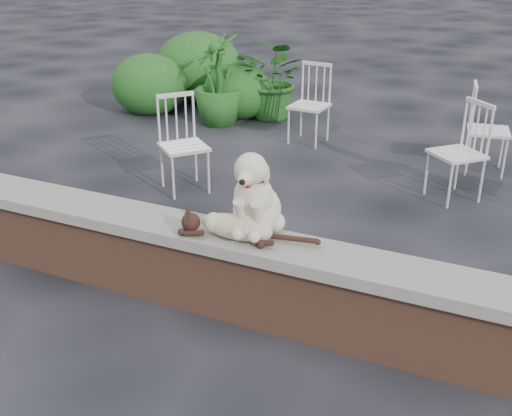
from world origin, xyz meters
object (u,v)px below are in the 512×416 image
at_px(dog, 257,190).
at_px(chair_e, 489,129).
at_px(potted_plant_b, 218,80).
at_px(cat, 236,226).
at_px(chair_b, 309,105).
at_px(chair_d, 457,152).
at_px(chair_a, 184,145).
at_px(potted_plant_a, 275,79).

bearing_deg(dog, chair_e, 65.67).
bearing_deg(potted_plant_b, cat, -60.58).
xyz_separation_m(chair_b, chair_e, (2.06, -0.15, 0.00)).
bearing_deg(chair_d, chair_b, -165.49).
xyz_separation_m(chair_a, chair_b, (0.57, 1.95, 0.00)).
distance_m(chair_a, chair_b, 2.03).
height_order(cat, potted_plant_a, potted_plant_a).
distance_m(chair_b, potted_plant_a, 1.13).
relative_size(dog, potted_plant_a, 0.54).
relative_size(dog, chair_b, 0.63).
distance_m(dog, cat, 0.26).
bearing_deg(cat, dog, 55.50).
xyz_separation_m(chair_e, potted_plant_a, (-2.85, 0.96, 0.08)).
relative_size(cat, potted_plant_a, 0.98).
bearing_deg(potted_plant_a, chair_d, -34.84).
xyz_separation_m(cat, potted_plant_b, (-2.24, 3.97, -0.08)).
bearing_deg(potted_plant_b, chair_a, -70.33).
relative_size(chair_a, chair_e, 1.00).
relative_size(dog, chair_e, 0.63).
distance_m(chair_d, chair_b, 2.14).
distance_m(chair_d, chair_a, 2.60).
bearing_deg(chair_a, dog, -96.45).
relative_size(dog, chair_d, 0.63).
distance_m(dog, chair_a, 2.26).
xyz_separation_m(chair_d, chair_b, (-1.87, 1.05, 0.00)).
bearing_deg(potted_plant_b, dog, -58.75).
height_order(chair_d, chair_a, same).
relative_size(chair_d, chair_b, 1.00).
bearing_deg(potted_plant_b, chair_d, -22.03).
height_order(chair_e, potted_plant_b, potted_plant_b).
distance_m(chair_b, chair_e, 2.06).
bearing_deg(chair_d, chair_a, -116.02).
xyz_separation_m(dog, chair_d, (0.91, 2.51, -0.40)).
relative_size(cat, chair_e, 1.14).
bearing_deg(chair_e, cat, 152.43).
relative_size(cat, chair_a, 1.14).
bearing_deg(cat, chair_d, 63.15).
xyz_separation_m(cat, chair_a, (-1.45, 1.77, -0.20)).
height_order(cat, chair_e, chair_e).
height_order(chair_b, potted_plant_a, potted_plant_a).
xyz_separation_m(chair_e, potted_plant_b, (-3.42, 0.41, 0.12)).
distance_m(dog, chair_d, 2.70).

